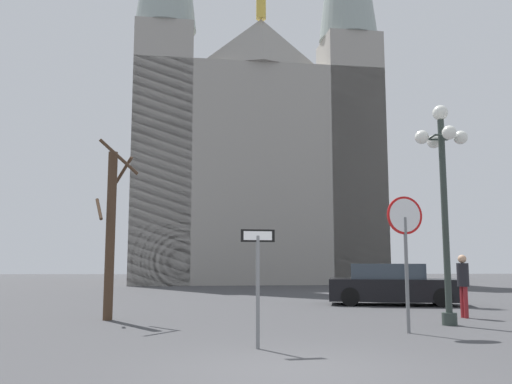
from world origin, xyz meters
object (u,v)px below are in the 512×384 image
(parked_car_near_black, at_px, (392,285))
(cathedral, at_px, (253,140))
(street_lamp, at_px, (443,178))
(bare_tree, at_px, (111,230))
(pedestrian_walking, at_px, (463,279))
(stop_sign, at_px, (405,235))
(one_way_arrow_sign, at_px, (258,273))

(parked_car_near_black, bearing_deg, cathedral, 101.27)
(street_lamp, xyz_separation_m, bare_tree, (-8.56, 1.51, -1.24))
(cathedral, height_order, pedestrian_walking, cathedral)
(cathedral, bearing_deg, stop_sign, -85.44)
(stop_sign, xyz_separation_m, pedestrian_walking, (2.56, 3.04, -1.07))
(parked_car_near_black, bearing_deg, one_way_arrow_sign, -118.92)
(stop_sign, distance_m, pedestrian_walking, 4.12)
(stop_sign, xyz_separation_m, one_way_arrow_sign, (-3.36, -1.96, -0.77))
(cathedral, relative_size, street_lamp, 6.78)
(cathedral, bearing_deg, pedestrian_walking, -79.25)
(one_way_arrow_sign, xyz_separation_m, pedestrian_walking, (5.92, 5.00, -0.29))
(parked_car_near_black, bearing_deg, bare_tree, -152.62)
(stop_sign, bearing_deg, parked_car_near_black, 75.87)
(bare_tree, relative_size, parked_car_near_black, 0.99)
(cathedral, height_order, stop_sign, cathedral)
(stop_sign, height_order, parked_car_near_black, stop_sign)
(cathedral, relative_size, bare_tree, 7.87)
(one_way_arrow_sign, bearing_deg, pedestrian_walking, 40.19)
(stop_sign, bearing_deg, street_lamp, 43.46)
(parked_car_near_black, bearing_deg, street_lamp, -94.05)
(street_lamp, bearing_deg, stop_sign, -136.54)
(one_way_arrow_sign, relative_size, bare_tree, 0.45)
(street_lamp, bearing_deg, one_way_arrow_sign, -145.24)
(stop_sign, xyz_separation_m, street_lamp, (1.47, 1.39, 1.52))
(cathedral, distance_m, stop_sign, 29.90)
(one_way_arrow_sign, relative_size, parked_car_near_black, 0.44)
(street_lamp, xyz_separation_m, pedestrian_walking, (1.10, 1.65, -2.58))
(one_way_arrow_sign, relative_size, street_lamp, 0.38)
(bare_tree, bearing_deg, stop_sign, -22.25)
(one_way_arrow_sign, bearing_deg, parked_car_near_black, 61.08)
(stop_sign, bearing_deg, bare_tree, 157.75)
(bare_tree, bearing_deg, cathedral, 79.36)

